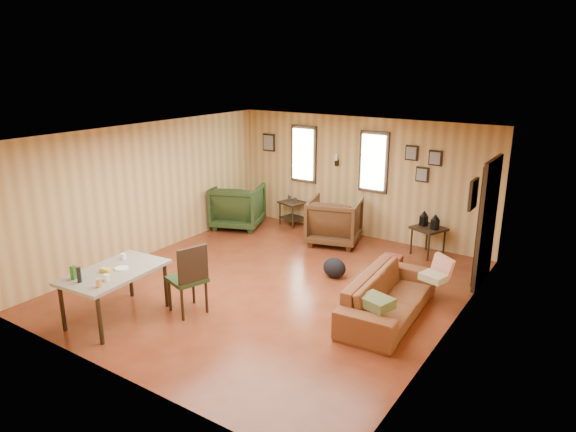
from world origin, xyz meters
name	(u,v)px	position (x,y,z in m)	size (l,w,h in m)	color
room	(293,210)	(0.17, 0.27, 1.21)	(5.54, 6.04, 2.44)	brown
sofa	(389,290)	(1.93, 0.03, 0.40)	(2.05, 0.60, 0.80)	brown
recliner_brown	(334,219)	(-0.16, 2.27, 0.50)	(0.96, 0.90, 0.99)	#462A15
recliner_green	(238,204)	(-2.37, 2.03, 0.51)	(0.99, 0.93, 1.02)	#243719
end_table	(293,209)	(-1.46, 2.79, 0.36)	(0.61, 0.58, 0.64)	black
side_table	(429,226)	(1.59, 2.64, 0.56)	(0.67, 0.67, 0.82)	black
cooler	(392,262)	(1.30, 1.70, 0.12)	(0.35, 0.27, 0.23)	maroon
backpack	(334,268)	(0.66, 0.79, 0.17)	(0.43, 0.35, 0.34)	black
sofa_pillows	(409,286)	(2.18, 0.08, 0.50)	(0.81, 1.76, 0.36)	#535D34
dining_table	(114,275)	(-1.18, -2.11, 0.64)	(0.93, 1.45, 0.91)	gray
dining_chair	(189,276)	(-0.42, -1.44, 0.58)	(0.59, 0.59, 1.03)	#243719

